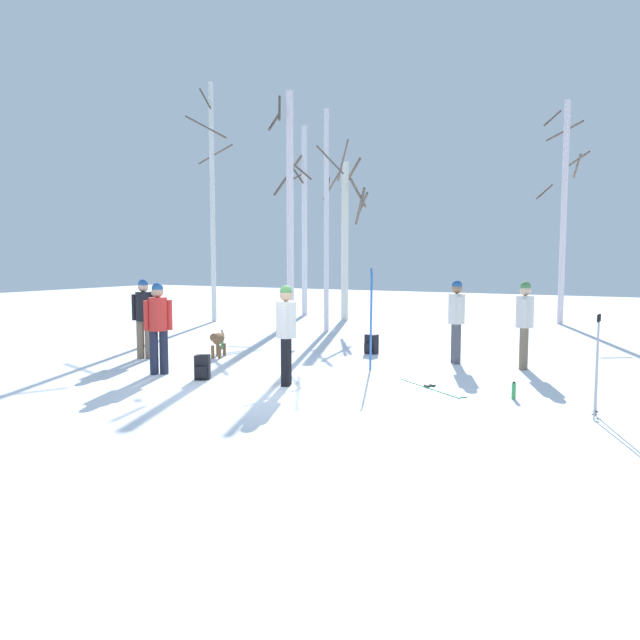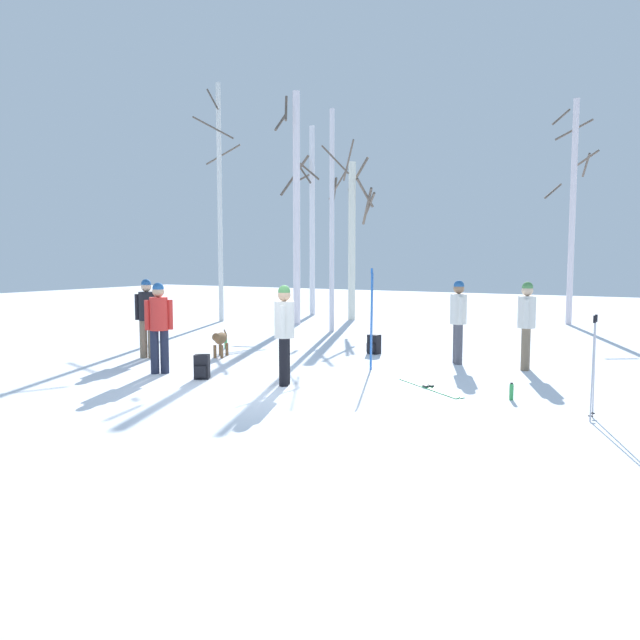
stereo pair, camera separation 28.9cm
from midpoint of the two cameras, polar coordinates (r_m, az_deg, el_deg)
ground_plane at (r=10.72m, az=-3.93°, el=-6.27°), size 60.00×60.00×0.00m
person_0 at (r=14.53m, az=-14.36°, el=0.60°), size 0.48×0.34×1.72m
person_1 at (r=13.64m, az=12.60°, el=0.32°), size 0.34×0.46×1.72m
person_2 at (r=12.52m, az=-13.27°, el=-0.15°), size 0.41×0.39×1.72m
person_3 at (r=11.08m, az=-2.39°, el=-0.73°), size 0.34×0.49×1.72m
person_4 at (r=13.24m, az=18.22°, el=0.02°), size 0.34×0.52×1.72m
dog at (r=14.40m, az=-8.15°, el=-1.70°), size 0.42×0.85×0.57m
ski_pair_planted_0 at (r=12.68m, az=5.18°, el=0.05°), size 0.06×0.20×1.97m
ski_pair_lying_0 at (r=11.15m, az=10.30°, el=-5.83°), size 1.49×1.22×0.05m
ski_poles_0 at (r=9.54m, az=23.62°, el=-3.56°), size 0.07×0.27×1.42m
backpack_0 at (r=11.91m, az=-9.61°, el=-4.09°), size 0.32×0.34×0.44m
backpack_1 at (r=14.80m, az=5.30°, el=-2.15°), size 0.29×0.32×0.44m
water_bottle_0 at (r=10.52m, az=17.17°, el=-6.01°), size 0.06×0.06×0.28m
water_bottle_1 at (r=15.77m, az=-7.73°, el=-2.02°), size 0.07×0.07×0.27m
birch_tree_0 at (r=22.39m, az=-8.41°, el=10.34°), size 1.71×1.72×7.90m
birch_tree_1 at (r=24.51m, az=-0.38°, el=8.82°), size 1.08×1.21×6.98m
birch_tree_2 at (r=21.12m, az=-1.71°, el=9.98°), size 0.81×1.35×7.37m
birch_tree_3 at (r=22.59m, az=3.26°, el=7.43°), size 1.77×1.76×5.60m
birch_tree_4 at (r=19.08m, az=1.54°, el=8.88°), size 1.03×1.31×6.39m
birch_tree_5 at (r=22.64m, az=21.56°, el=9.13°), size 1.51×1.31×7.15m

